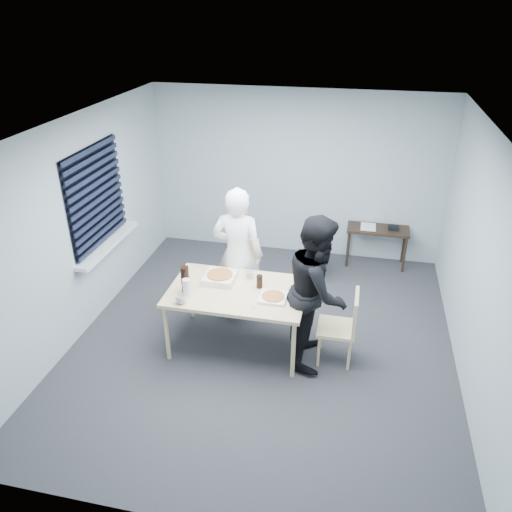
% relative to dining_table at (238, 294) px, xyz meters
% --- Properties ---
extents(room, '(5.00, 5.00, 5.00)m').
position_rel_dining_table_xyz_m(room, '(-1.91, 0.55, 0.73)').
color(room, '#29292D').
rests_on(room, ground).
extents(dining_table, '(1.57, 1.00, 0.77)m').
position_rel_dining_table_xyz_m(dining_table, '(0.00, 0.00, 0.00)').
color(dining_table, beige).
rests_on(dining_table, ground).
extents(chair_far, '(0.42, 0.42, 0.89)m').
position_rel_dining_table_xyz_m(chair_far, '(-0.19, 0.99, -0.19)').
color(chair_far, beige).
rests_on(chair_far, ground).
extents(chair_right, '(0.42, 0.42, 0.89)m').
position_rel_dining_table_xyz_m(chair_right, '(1.24, -0.03, -0.19)').
color(chair_right, beige).
rests_on(chair_right, ground).
extents(person_white, '(0.65, 0.42, 1.77)m').
position_rel_dining_table_xyz_m(person_white, '(-0.15, 0.63, 0.18)').
color(person_white, white).
rests_on(person_white, ground).
extents(person_black, '(0.47, 0.86, 1.77)m').
position_rel_dining_table_xyz_m(person_black, '(0.91, -0.01, 0.18)').
color(person_black, black).
rests_on(person_black, ground).
extents(side_table, '(0.93, 0.41, 0.62)m').
position_rel_dining_table_xyz_m(side_table, '(1.60, 2.43, -0.17)').
color(side_table, '#321F17').
rests_on(side_table, ground).
extents(stool, '(0.36, 0.36, 0.50)m').
position_rel_dining_table_xyz_m(stool, '(0.73, 1.78, -0.32)').
color(stool, black).
rests_on(stool, ground).
extents(backpack, '(0.27, 0.20, 0.38)m').
position_rel_dining_table_xyz_m(backpack, '(0.73, 1.77, -0.02)').
color(backpack, slate).
rests_on(backpack, stool).
extents(pizza_box_a, '(0.36, 0.36, 0.09)m').
position_rel_dining_table_xyz_m(pizza_box_a, '(-0.26, 0.16, 0.10)').
color(pizza_box_a, white).
rests_on(pizza_box_a, dining_table).
extents(pizza_box_b, '(0.30, 0.30, 0.04)m').
position_rel_dining_table_xyz_m(pizza_box_b, '(0.43, -0.10, 0.08)').
color(pizza_box_b, white).
rests_on(pizza_box_b, dining_table).
extents(mug_a, '(0.17, 0.17, 0.10)m').
position_rel_dining_table_xyz_m(mug_a, '(-0.54, -0.40, 0.11)').
color(mug_a, silver).
rests_on(mug_a, dining_table).
extents(mug_b, '(0.10, 0.10, 0.09)m').
position_rel_dining_table_xyz_m(mug_b, '(0.08, 0.30, 0.11)').
color(mug_b, silver).
rests_on(mug_b, dining_table).
extents(cola_glass, '(0.07, 0.07, 0.16)m').
position_rel_dining_table_xyz_m(cola_glass, '(0.24, 0.11, 0.14)').
color(cola_glass, black).
rests_on(cola_glass, dining_table).
extents(soda_bottle, '(0.10, 0.10, 0.31)m').
position_rel_dining_table_xyz_m(soda_bottle, '(-0.57, -0.15, 0.21)').
color(soda_bottle, black).
rests_on(soda_bottle, dining_table).
extents(plastic_cups, '(0.11, 0.11, 0.21)m').
position_rel_dining_table_xyz_m(plastic_cups, '(-0.52, -0.24, 0.16)').
color(plastic_cups, silver).
rests_on(plastic_cups, dining_table).
extents(rubber_band, '(0.07, 0.07, 0.00)m').
position_rel_dining_table_xyz_m(rubber_band, '(0.25, -0.32, 0.06)').
color(rubber_band, red).
rests_on(rubber_band, dining_table).
extents(papers, '(0.26, 0.33, 0.01)m').
position_rel_dining_table_xyz_m(papers, '(1.45, 2.44, -0.09)').
color(papers, white).
rests_on(papers, side_table).
extents(black_box, '(0.16, 0.12, 0.06)m').
position_rel_dining_table_xyz_m(black_box, '(1.82, 2.42, -0.06)').
color(black_box, black).
rests_on(black_box, side_table).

